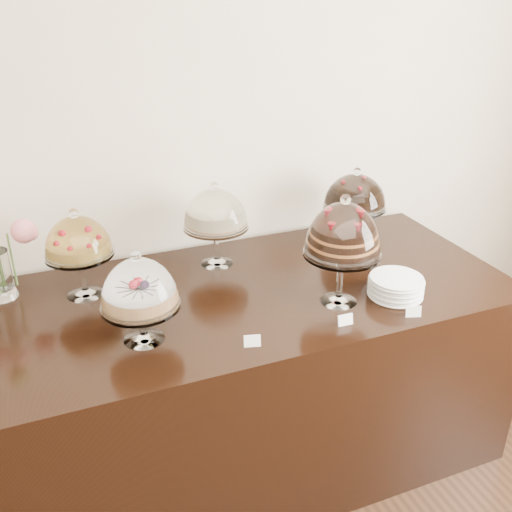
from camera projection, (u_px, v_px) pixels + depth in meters
name	position (u px, v px, depth m)	size (l,w,h in m)	color
wall_back	(132.00, 126.00, 2.48)	(5.00, 0.04, 3.00)	beige
display_counter	(252.00, 375.00, 2.60)	(2.20, 1.00, 0.90)	black
cake_stand_sugar_sponge	(139.00, 288.00, 1.98)	(0.28, 0.28, 0.35)	white
cake_stand_choco_layer	(343.00, 234.00, 2.19)	(0.31, 0.31, 0.46)	white
cake_stand_cheesecake	(215.00, 212.00, 2.52)	(0.30, 0.30, 0.39)	white
cake_stand_dark_choco	(355.00, 194.00, 2.74)	(0.31, 0.31, 0.38)	white
cake_stand_fruit_tart	(78.00, 241.00, 2.26)	(0.27, 0.27, 0.38)	white
plate_stack	(396.00, 287.00, 2.34)	(0.22, 0.22, 0.08)	white
price_card_left	(252.00, 341.00, 2.02)	(0.06, 0.01, 0.04)	white
price_card_right	(413.00, 312.00, 2.20)	(0.06, 0.01, 0.04)	white
price_card_extra	(345.00, 320.00, 2.15)	(0.06, 0.01, 0.04)	white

